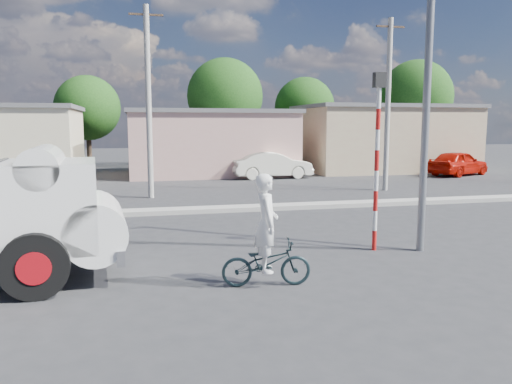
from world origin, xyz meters
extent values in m
plane|color=#2C2C2F|center=(0.00, 0.00, 0.00)|extent=(120.00, 120.00, 0.00)
cube|color=#99968E|center=(0.00, 8.00, 0.08)|extent=(40.00, 0.80, 0.16)
cylinder|color=black|center=(-4.34, -0.34, 0.61)|extent=(1.24, 0.45, 1.21)
cylinder|color=red|center=(-4.34, -0.34, 0.61)|extent=(0.63, 0.44, 0.60)
cylinder|color=black|center=(-4.53, 1.97, 0.61)|extent=(1.24, 0.45, 1.21)
cylinder|color=red|center=(-4.53, 1.97, 0.61)|extent=(0.63, 0.44, 0.60)
cube|color=white|center=(-4.33, 0.83, 1.55)|extent=(2.17, 2.42, 1.71)
cylinder|color=white|center=(-3.39, 0.90, 1.05)|extent=(1.39, 2.36, 1.21)
cylinder|color=white|center=(-4.33, 0.83, 2.32)|extent=(0.95, 2.32, 0.77)
cube|color=silver|center=(-2.95, 0.94, 0.61)|extent=(0.35, 2.38, 0.31)
cube|color=black|center=(-5.10, 0.76, 2.04)|extent=(0.24, 1.88, 0.77)
imported|color=black|center=(-0.12, -0.58, 0.46)|extent=(1.79, 0.81, 0.91)
imported|color=white|center=(-0.12, -0.58, 0.95)|extent=(0.53, 0.74, 1.90)
imported|color=white|center=(5.13, 18.53, 0.78)|extent=(4.78, 1.88, 1.55)
imported|color=#B41003|center=(16.81, 17.46, 0.77)|extent=(4.85, 3.48, 1.53)
cylinder|color=red|center=(3.20, 1.50, 0.25)|extent=(0.11, 0.11, 0.50)
cylinder|color=white|center=(3.20, 1.50, 0.75)|extent=(0.11, 0.11, 0.50)
cylinder|color=red|center=(3.20, 1.50, 1.25)|extent=(0.11, 0.11, 0.50)
cylinder|color=white|center=(3.20, 1.50, 1.75)|extent=(0.11, 0.11, 0.50)
cylinder|color=red|center=(3.20, 1.50, 2.25)|extent=(0.11, 0.11, 0.50)
cylinder|color=white|center=(3.20, 1.50, 2.75)|extent=(0.11, 0.11, 0.50)
cylinder|color=red|center=(3.20, 1.50, 3.25)|extent=(0.11, 0.11, 0.50)
cylinder|color=white|center=(3.20, 1.50, 3.75)|extent=(0.11, 0.11, 0.50)
cube|color=black|center=(3.20, 1.50, 4.18)|extent=(0.28, 0.18, 0.36)
cylinder|color=slate|center=(4.30, 1.20, 4.50)|extent=(0.18, 0.18, 9.00)
cube|color=tan|center=(2.00, 22.00, 1.90)|extent=(10.00, 7.00, 3.80)
cube|color=#59595B|center=(2.00, 22.00, 3.92)|extent=(10.30, 7.30, 0.24)
cube|color=tan|center=(14.00, 22.00, 2.10)|extent=(11.00, 7.00, 4.20)
cube|color=#59595B|center=(14.00, 22.00, 4.32)|extent=(11.30, 7.30, 0.24)
cylinder|color=#38281E|center=(-6.00, 29.00, 1.74)|extent=(0.36, 0.36, 3.47)
sphere|color=#295D1B|center=(-6.00, 29.00, 4.34)|extent=(4.71, 4.71, 4.71)
cylinder|color=#38281E|center=(4.00, 28.00, 2.10)|extent=(0.36, 0.36, 4.20)
sphere|color=#295D1B|center=(4.00, 28.00, 5.25)|extent=(5.70, 5.70, 5.70)
cylinder|color=#38281E|center=(11.00, 30.00, 1.82)|extent=(0.36, 0.36, 3.64)
sphere|color=#295D1B|center=(11.00, 30.00, 4.55)|extent=(4.94, 4.94, 4.94)
cylinder|color=#38281E|center=(20.00, 28.00, 2.18)|extent=(0.36, 0.36, 4.37)
sphere|color=#295D1B|center=(20.00, 28.00, 5.46)|extent=(5.93, 5.93, 5.93)
cylinder|color=#99968E|center=(-2.00, 12.00, 4.00)|extent=(0.24, 0.24, 8.00)
cube|color=#38281E|center=(-2.00, 12.00, 7.60)|extent=(1.40, 0.08, 0.08)
cylinder|color=#99968E|center=(9.00, 12.00, 4.00)|extent=(0.24, 0.24, 8.00)
cube|color=#38281E|center=(9.00, 12.00, 7.60)|extent=(1.40, 0.08, 0.08)
camera|label=1|loc=(-2.47, -9.68, 3.11)|focal=35.00mm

